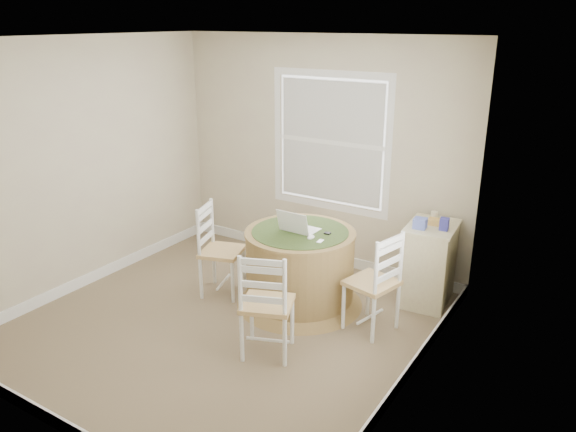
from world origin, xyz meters
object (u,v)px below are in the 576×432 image
Objects in this scene: chair_left at (222,251)px; laptop at (299,228)px; chair_right at (372,282)px; round_table at (300,265)px; corner_chest at (429,264)px; chair_near at (267,303)px.

laptop is (0.78, 0.23, 0.34)m from chair_left.
chair_right is at bearing -102.19° from chair_left.
corner_chest is (1.07, 0.73, -0.01)m from round_table.
laptop is (-0.25, 0.92, 0.34)m from chair_near.
corner_chest is at bearing -80.69° from chair_left.
chair_right is (1.61, 0.15, 0.00)m from chair_left.
laptop is (-0.83, 0.08, 0.34)m from chair_right.
laptop is at bearing -81.62° from chair_right.
corner_chest is (1.88, 0.95, -0.06)m from chair_left.
corner_chest is at bearing 28.07° from round_table.
round_table is 1.34× the size of chair_left.
round_table is 0.39m from laptop.
corner_chest is (0.85, 1.64, -0.06)m from chair_near.
chair_right is 1.15× the size of corner_chest.
round_table is at bearing -151.24° from corner_chest.
laptop is at bearing 154.36° from round_table.
chair_left is 0.88m from laptop.
chair_left reaches higher than corner_chest.
chair_right is (0.81, -0.07, 0.05)m from round_table.
chair_left and chair_right have the same top height.
chair_near reaches higher than round_table.
chair_right is 0.90m from laptop.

